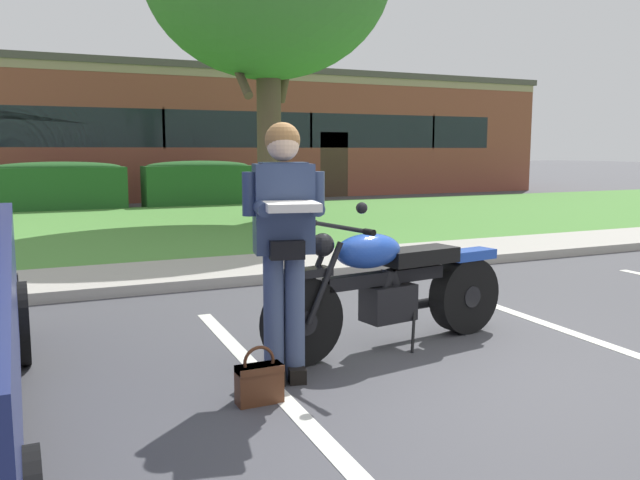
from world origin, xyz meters
The scene contains 12 objects.
ground_plane centered at (0.00, 0.00, 0.00)m, with size 140.00×140.00×0.00m, color #424247.
curb_strip centered at (0.00, 3.58, 0.06)m, with size 60.00×0.20×0.12m, color #ADA89E.
concrete_walk centered at (0.00, 4.43, 0.04)m, with size 60.00×1.50×0.08m, color #ADA89E.
grass_lawn centered at (0.00, 9.52, 0.03)m, with size 60.00×8.69×0.06m, color #518E3D.
stall_stripe_0 centered at (-1.15, 0.20, 0.00)m, with size 0.12×4.40×0.01m, color silver.
stall_stripe_1 centered at (1.59, 0.20, 0.00)m, with size 0.12×4.40×0.01m, color silver.
motorcycle centered at (0.09, 0.81, 0.48)m, with size 2.24×0.82×1.18m.
rider_person centered at (-1.02, 0.44, 1.01)m, with size 0.53×0.63×1.70m.
handbag centered at (-1.31, 0.13, 0.14)m, with size 0.28×0.13×0.36m.
hedge_left centered at (-1.59, 14.13, 0.65)m, with size 3.20×0.90×1.24m.
hedge_center_left centered at (1.95, 14.13, 0.65)m, with size 2.94×0.90×1.24m.
brick_building centered at (1.43, 20.37, 2.05)m, with size 27.75×9.02×4.10m.
Camera 1 is at (-2.59, -3.50, 1.53)m, focal length 37.01 mm.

